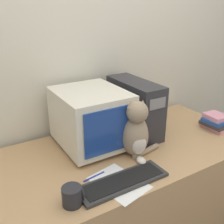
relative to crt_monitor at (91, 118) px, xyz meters
The scene contains 10 objects.
wall_back 0.49m from the crt_monitor, 64.29° to the left, with size 7.00×0.05×2.50m.
desk 0.60m from the crt_monitor, 45.68° to the right, with size 1.79×0.85×0.73m.
crt_monitor is the anchor object (origin of this frame).
computer_tower 0.35m from the crt_monitor, ahead, with size 0.18×0.48×0.38m.
keyboard 0.49m from the crt_monitor, 96.48° to the right, with size 0.50×0.16×0.02m.
cat 0.31m from the crt_monitor, 57.17° to the right, with size 0.28×0.26×0.37m.
book_stack 0.95m from the crt_monitor, 16.75° to the right, with size 0.16×0.20×0.12m.
pen 0.41m from the crt_monitor, 115.53° to the right, with size 0.14×0.03×0.01m.
paper_sheet 0.49m from the crt_monitor, 98.80° to the right, with size 0.26×0.33×0.00m.
mug 0.59m from the crt_monitor, 126.22° to the right, with size 0.10×0.09×0.09m.
Camera 1 is at (-0.85, -0.80, 1.60)m, focal length 42.00 mm.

